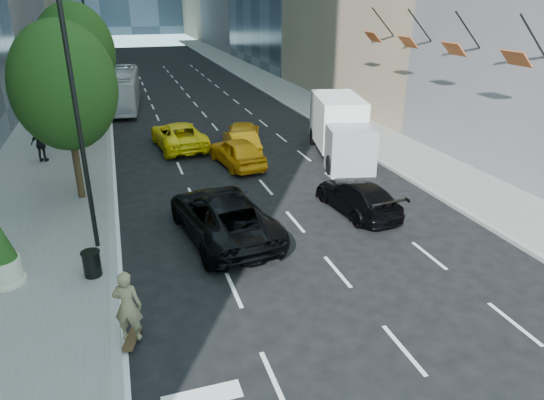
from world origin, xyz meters
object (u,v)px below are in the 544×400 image
object	(u,v)px
black_sedan_lincoln	(223,215)
box_truck	(340,128)
skateboarder	(128,311)
trash_can	(92,264)
city_bus	(121,89)
black_sedan_mercedes	(357,196)

from	to	relation	value
black_sedan_lincoln	box_truck	size ratio (longest dim) A/B	0.88
black_sedan_lincoln	box_truck	bearing A→B (deg)	-144.56
skateboarder	black_sedan_lincoln	bearing A→B (deg)	-105.84
trash_can	city_bus	bearing A→B (deg)	86.12
skateboarder	black_sedan_mercedes	world-z (taller)	skateboarder
city_bus	trash_can	world-z (taller)	city_bus
city_bus	black_sedan_mercedes	bearing A→B (deg)	-65.47
black_sedan_mercedes	box_truck	world-z (taller)	box_truck
black_sedan_lincoln	black_sedan_mercedes	bearing A→B (deg)	177.97
skateboarder	city_bus	size ratio (longest dim) A/B	0.19
black_sedan_mercedes	box_truck	bearing A→B (deg)	-115.00
black_sedan_mercedes	city_bus	bearing A→B (deg)	-75.97
skateboarder	city_bus	distance (m)	30.09
city_bus	box_truck	xyz separation A→B (m)	(11.13, -17.20, 0.14)
skateboarder	box_truck	bearing A→B (deg)	-114.20
black_sedan_mercedes	city_bus	world-z (taller)	city_bus
box_truck	trash_can	xyz separation A→B (m)	(-12.93, -9.36, -1.07)
black_sedan_lincoln	city_bus	world-z (taller)	city_bus
city_bus	trash_can	bearing A→B (deg)	-88.84
black_sedan_mercedes	skateboarder	bearing A→B (deg)	25.98
trash_can	black_sedan_mercedes	bearing A→B (deg)	12.12
city_bus	box_truck	size ratio (longest dim) A/B	1.52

